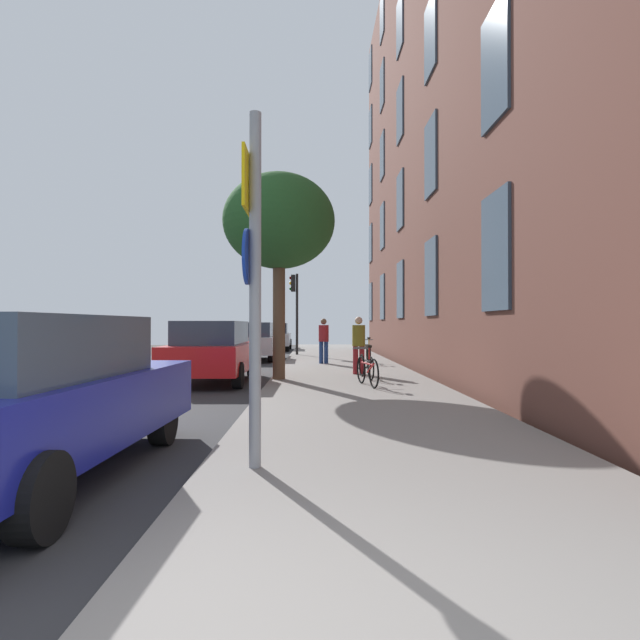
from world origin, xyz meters
TOP-DOWN VIEW (x-y plane):
  - ground_plane at (-2.40, 15.00)m, footprint 41.80×41.80m
  - road_asphalt at (-4.50, 15.00)m, footprint 7.00×38.00m
  - sidewalk at (1.10, 15.00)m, footprint 4.20×38.00m
  - building_facade at (3.69, 14.50)m, footprint 0.56×27.00m
  - sign_post at (-0.46, 3.03)m, footprint 0.15×0.60m
  - traffic_light at (-0.77, 21.83)m, footprint 0.43×0.24m
  - tree_near at (-0.77, 11.11)m, footprint 2.92×2.92m
  - bicycle_0 at (1.39, 9.64)m, footprint 0.48×1.63m
  - bicycle_1 at (1.53, 11.23)m, footprint 0.42×1.61m
  - bicycle_2 at (2.14, 16.39)m, footprint 0.42×1.72m
  - pedestrian_0 at (1.43, 12.38)m, footprint 0.52×0.52m
  - pedestrian_1 at (0.50, 16.36)m, footprint 0.44×0.44m
  - car_0 at (-2.61, 2.94)m, footprint 2.01×4.55m
  - car_1 at (-2.53, 11.28)m, footprint 1.94×4.17m
  - car_2 at (-2.42, 19.61)m, footprint 1.89×4.38m
  - car_3 at (-2.24, 27.94)m, footprint 1.96×4.18m

SIDE VIEW (x-z plane):
  - ground_plane at x=-2.40m, z-range 0.00..0.00m
  - road_asphalt at x=-4.50m, z-range 0.00..0.01m
  - sidewalk at x=1.10m, z-range 0.00..0.12m
  - bicycle_1 at x=1.53m, z-range 0.02..0.92m
  - bicycle_0 at x=1.39m, z-range 0.02..0.97m
  - bicycle_2 at x=2.14m, z-range 0.01..0.98m
  - car_3 at x=-2.24m, z-range 0.03..1.65m
  - car_1 at x=-2.53m, z-range 0.03..1.65m
  - car_2 at x=-2.42m, z-range 0.03..1.65m
  - car_0 at x=-2.61m, z-range 0.03..1.65m
  - pedestrian_1 at x=0.50m, z-range 0.24..1.88m
  - pedestrian_0 at x=1.43m, z-range 0.24..1.88m
  - sign_post at x=-0.46m, z-range 0.33..3.87m
  - traffic_light at x=-0.77m, z-range 0.82..4.66m
  - tree_near at x=-0.77m, z-range 1.52..6.89m
  - building_facade at x=3.69m, z-range 0.01..17.95m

